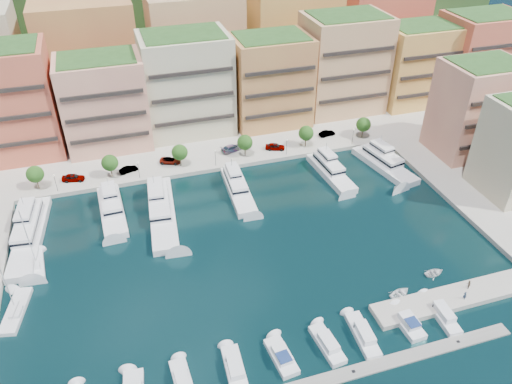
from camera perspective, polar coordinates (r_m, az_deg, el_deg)
The scene contains 52 objects.
ground at distance 96.17m, azimuth -0.20°, elevation -6.81°, with size 400.00×400.00×0.00m, color black.
north_quay at distance 147.08m, azimuth -7.45°, elevation 8.70°, with size 220.00×64.00×2.00m, color #9E998E.
hillside at distance 191.05m, azimuth -10.34°, elevation 14.65°, with size 240.00×40.00×58.00m, color #233C18.
finger_pier at distance 94.21m, azimuth 22.16°, elevation -11.17°, with size 32.00×5.00×2.00m, color #9E998E.
apartment_1 at distance 132.54m, azimuth -26.24°, elevation 9.17°, with size 20.00×16.50×26.80m.
apartment_2 at distance 129.51m, azimuth -16.95°, elevation 9.76°, with size 20.00×15.50×22.80m.
apartment_3 at distance 132.15m, azimuth -7.90°, elevation 12.16°, with size 22.00×16.50×25.80m.
apartment_4 at distance 135.70m, azimuth 1.66°, elevation 12.63°, with size 20.00×15.50×23.80m.
apartment_5 at distance 145.05m, azimuth 9.93°, elevation 14.26°, with size 22.00×16.50×26.80m.
apartment_6 at distance 155.00m, azimuth 17.72°, elevation 13.71°, with size 20.00×15.50×22.80m.
apartment_7 at distance 165.11m, azimuth 24.13°, elevation 13.97°, with size 22.00×16.50×24.80m.
apartment_east_a at distance 132.13m, azimuth 23.88°, elevation 8.75°, with size 18.00×14.50×22.80m.
backblock_1 at distance 150.67m, azimuth -18.50°, elevation 14.48°, with size 26.00×18.00×30.00m, color tan.
backblock_2 at distance 152.88m, azimuth -6.91°, elevation 16.25°, with size 26.00×18.00×30.00m, color tan.
backblock_3 at distance 160.76m, azimuth 4.10°, elevation 17.32°, with size 26.00×18.00×30.00m, color #E0B252.
backblock_4 at distance 173.54m, azimuth 13.87°, elevation 17.77°, with size 26.00×18.00×30.00m, color #CB5C43.
tree_0 at distance 119.62m, azimuth -23.94°, elevation 1.87°, with size 3.80×3.80×5.65m.
tree_1 at distance 118.17m, azimuth -16.36°, elevation 3.21°, with size 3.80×3.80×5.65m.
tree_2 at distance 118.87m, azimuth -8.72°, elevation 4.50°, with size 3.80×3.80×5.65m.
tree_3 at distance 121.69m, azimuth -1.28°, elevation 5.68°, with size 3.80×3.80×5.65m.
tree_4 at distance 126.48m, azimuth 5.74°, elevation 6.70°, with size 3.80×3.80×5.65m.
tree_5 at distance 133.04m, azimuth 12.19°, elevation 7.55°, with size 3.80×3.80×5.65m.
lamppost_0 at distance 117.55m, azimuth -21.99°, elevation 1.25°, with size 0.30×0.30×4.20m.
lamppost_1 at distance 116.66m, azimuth -13.31°, elevation 2.76°, with size 0.30×0.30×4.20m.
lamppost_2 at distance 118.52m, azimuth -4.68°, elevation 4.20°, with size 0.30×0.30×4.20m.
lamppost_3 at distance 123.02m, azimuth 3.53°, elevation 5.48°, with size 0.30×0.30×4.20m.
lamppost_4 at distance 129.88m, azimuth 11.04°, elevation 6.54°, with size 0.30×0.30×4.20m.
yacht_0 at distance 108.55m, azimuth -24.44°, elevation -4.13°, with size 7.42×25.20×7.30m.
yacht_1 at distance 109.43m, azimuth -16.16°, elevation -1.82°, with size 5.36×17.98×7.30m.
yacht_2 at distance 106.74m, azimuth -10.76°, elevation -1.87°, with size 7.24×25.56×7.30m.
yacht_3 at distance 111.54m, azimuth -2.15°, elevation 0.57°, with size 5.13×18.79×7.30m.
yacht_5 at distance 118.84m, azimuth 8.43°, elevation 2.53°, with size 5.52×17.77×7.30m.
yacht_6 at distance 124.32m, azimuth 14.32°, elevation 3.32°, with size 8.70×19.69×7.30m.
cruiser_2 at distance 77.18m, azimuth -8.32°, elevation -20.80°, with size 2.92×8.14×2.55m.
cruiser_3 at distance 77.85m, azimuth -2.44°, elevation -19.59°, with size 3.08×8.24×2.55m.
cruiser_4 at distance 79.15m, azimuth 2.94°, elevation -18.29°, with size 3.48×7.48×2.66m.
cruiser_5 at distance 81.21m, azimuth 8.16°, elevation -16.88°, with size 3.28×8.09×2.55m.
cruiser_6 at distance 83.31m, azimuth 12.13°, elevation -15.71°, with size 3.12×9.11×2.55m.
cruiser_7 at distance 86.61m, azimuth 16.91°, elevation -14.16°, with size 3.11×7.20×2.66m.
cruiser_8 at distance 89.73m, azimuth 20.45°, elevation -12.95°, with size 2.86×9.02×2.55m.
sailboat_2 at distance 101.12m, azimuth -23.80°, elevation -7.76°, with size 3.43×8.06×13.20m.
sailboat_1 at distance 93.93m, azimuth -25.72°, elevation -12.21°, with size 4.84×10.42×13.20m.
tender_0 at distance 91.17m, azimuth 16.15°, elevation -11.07°, with size 2.88×4.03×0.83m, color white.
tender_2 at distance 96.87m, azimuth 19.71°, elevation -8.69°, with size 2.66×3.72×0.77m, color white.
car_0 at distance 120.94m, azimuth -20.17°, elevation 1.56°, with size 2.02×5.01×1.71m, color gray.
car_1 at distance 120.53m, azimuth -14.36°, elevation 2.52°, with size 1.50×4.29×1.41m, color gray.
car_2 at distance 121.96m, azimuth -9.75°, elevation 3.57°, with size 2.34×5.07×1.41m, color gray.
car_3 at distance 125.32m, azimuth -2.78°, elevation 5.04°, with size 2.32×5.72×1.66m, color gray.
car_4 at distance 125.93m, azimuth 2.20°, elevation 5.22°, with size 1.99×4.93×1.68m, color gray.
car_5 at distance 133.56m, azimuth 8.12°, elevation 6.65°, with size 1.53×4.38×1.44m, color gray.
person_0 at distance 92.36m, azimuth 22.76°, elevation -10.85°, with size 0.60×0.39×1.65m, color #27374E.
person_1 at distance 94.57m, azimuth 23.11°, elevation -9.69°, with size 0.81×0.63×1.67m, color brown.
Camera 1 is at (-21.19, -68.87, 63.70)m, focal length 35.00 mm.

